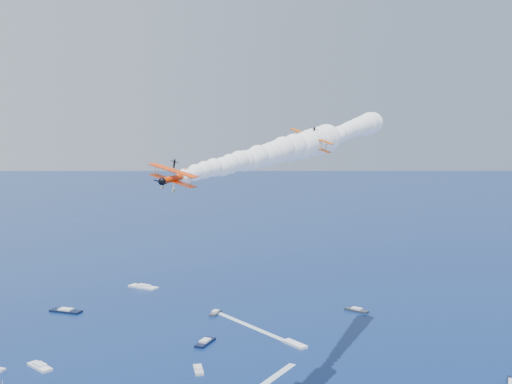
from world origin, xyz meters
TOP-DOWN VIEW (x-y plane):
  - biplane_lead at (22.23, 32.07)m, footprint 12.60×13.64m
  - biplane_trail at (-22.72, 9.74)m, footprint 9.26×10.23m
  - smoke_trail_lead at (49.35, 48.29)m, footprint 65.80×59.00m
  - smoke_trail_trail at (5.53, 23.90)m, footprint 65.62×54.24m
  - spectator_boats at (-15.66, 111.86)m, footprint 208.68×185.50m

SIDE VIEW (x-z plane):
  - spectator_boats at x=-15.66m, z-range 0.00..0.70m
  - biplane_trail at x=-22.72m, z-range 53.41..59.80m
  - smoke_trail_trail at x=5.53m, z-range 53.47..64.58m
  - biplane_lead at x=22.23m, z-range 55.99..65.09m
  - smoke_trail_lead at x=49.35m, z-range 57.41..68.52m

